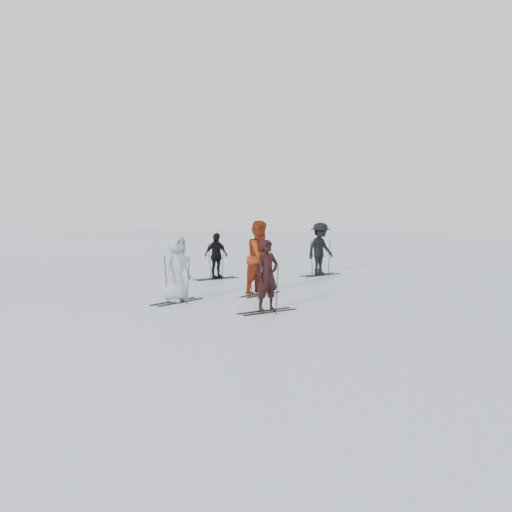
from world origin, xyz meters
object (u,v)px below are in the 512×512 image
at_px(skier_red, 261,258).
at_px(piste_marker, 257,244).
at_px(skier_near_dark, 267,277).
at_px(skier_uphill_left, 216,256).
at_px(skier_uphill_far, 320,249).
at_px(skier_grey, 177,269).

height_order(skier_red, piste_marker, skier_red).
bearing_deg(skier_near_dark, skier_uphill_left, 66.86).
xyz_separation_m(skier_near_dark, piste_marker, (-6.50, 10.41, 0.09)).
bearing_deg(piste_marker, skier_uphill_far, -31.82).
distance_m(skier_near_dark, skier_red, 2.79).
xyz_separation_m(skier_red, skier_uphill_left, (-3.25, 2.53, -0.23)).
xyz_separation_m(skier_grey, piste_marker, (-3.84, 10.33, 0.06)).
bearing_deg(skier_uphill_left, skier_near_dark, -115.03).
height_order(skier_near_dark, skier_uphill_far, skier_uphill_far).
xyz_separation_m(skier_near_dark, skier_grey, (-2.66, 0.08, 0.03)).
bearing_deg(piste_marker, skier_near_dark, -58.00).
relative_size(skier_near_dark, skier_uphill_left, 1.04).
xyz_separation_m(skier_near_dark, skier_uphill_left, (-4.79, 4.84, -0.03)).
bearing_deg(skier_grey, skier_red, -23.16).
xyz_separation_m(skier_uphill_left, skier_uphill_far, (2.56, 2.92, 0.17)).
relative_size(skier_near_dark, skier_grey, 0.97).
bearing_deg(skier_uphill_far, skier_uphill_left, 154.65).
distance_m(skier_uphill_left, skier_uphill_far, 3.88).
xyz_separation_m(skier_near_dark, skier_red, (-1.54, 2.32, 0.20)).
distance_m(skier_red, skier_grey, 2.51).
relative_size(skier_grey, skier_uphill_left, 1.07).
height_order(skier_uphill_left, skier_uphill_far, skier_uphill_far).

